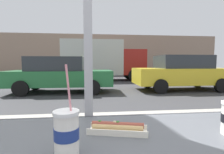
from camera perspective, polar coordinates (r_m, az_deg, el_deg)
ground_plane at (r=9.07m, az=-6.38°, el=-3.76°), size 60.00×60.00×0.00m
sidewalk_strip at (r=2.86m, az=-6.68°, el=-21.27°), size 16.00×2.80×0.15m
building_facade_far at (r=19.02m, az=-6.38°, el=7.30°), size 28.00×1.20×4.41m
soda_cup_left at (r=0.63m, az=-15.03°, el=-17.57°), size 0.09×0.09×0.32m
hotdog_tray_far at (r=0.81m, az=1.88°, el=-16.73°), size 0.28×0.15×0.05m
parked_car_green at (r=8.07m, az=-17.12°, el=0.92°), size 4.60×1.94×1.61m
parked_car_yellow at (r=9.02m, az=22.42°, el=1.42°), size 4.61×1.99×1.70m
box_truck at (r=13.14m, az=-3.43°, el=5.98°), size 6.20×2.44×3.02m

